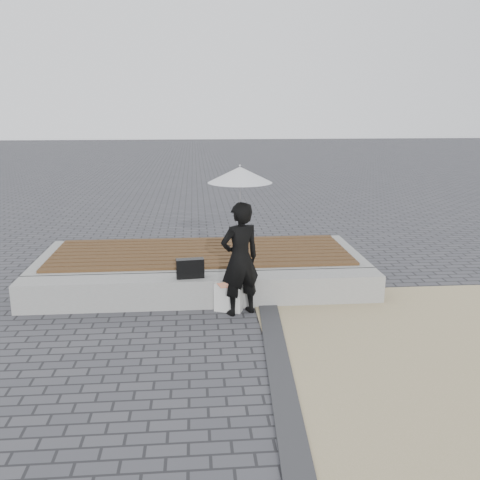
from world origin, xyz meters
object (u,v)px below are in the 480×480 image
object	(u,v)px
seating_ledge	(203,290)
handbag	(190,268)
canvas_tote	(228,297)
woman	(240,259)
parasol	(240,175)

from	to	relation	value
seating_ledge	handbag	xyz separation A→B (m)	(-0.17, -0.04, 0.33)
seating_ledge	handbag	bearing A→B (deg)	-165.51
canvas_tote	seating_ledge	bearing A→B (deg)	160.08
woman	parasol	size ratio (longest dim) A/B	1.45
parasol	canvas_tote	xyz separation A→B (m)	(-0.15, 0.10, -1.65)
woman	handbag	size ratio (longest dim) A/B	3.98
parasol	handbag	bearing A→B (deg)	151.99
woman	seating_ledge	bearing A→B (deg)	-62.32
handbag	canvas_tote	xyz separation A→B (m)	(0.50, -0.24, -0.34)
woman	canvas_tote	distance (m)	0.59
handbag	seating_ledge	bearing A→B (deg)	8.06
handbag	parasol	bearing A→B (deg)	-34.43
handbag	canvas_tote	distance (m)	0.66
seating_ledge	canvas_tote	bearing A→B (deg)	-40.29
seating_ledge	handbag	size ratio (longest dim) A/B	13.31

